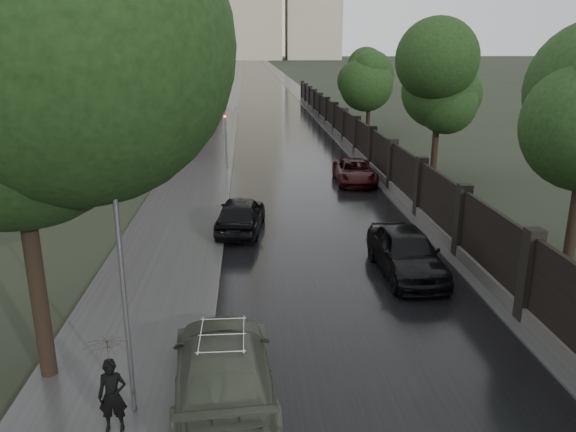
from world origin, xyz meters
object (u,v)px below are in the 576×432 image
Objects in this scene: tree_left_near at (10,95)px; car_right_near at (406,252)px; lamp_post at (124,299)px; volga_sedan at (223,368)px; traffic_light at (226,132)px; car_right_far at (355,172)px; tree_right_b at (439,91)px; tree_right_c at (370,75)px; hatchback_left at (241,214)px; tree_left_far at (171,79)px; pedestrian_umbrella at (109,358)px.

car_right_near is at bearing 29.44° from tree_left_near.
tree_left_near reaches higher than lamp_post.
lamp_post is (2.20, -1.50, -3.75)m from tree_left_near.
tree_left_near is 1.75× the size of volga_sedan.
traffic_light is 0.87× the size of car_right_far.
tree_left_near is 24.31m from tree_right_b.
car_right_near is at bearing -68.41° from traffic_light.
lamp_post is 10.54m from car_right_near.
car_right_far is (10.51, 18.59, -5.78)m from tree_left_near.
car_right_near is 13.07m from car_right_far.
tree_right_c is 1.37× the size of lamp_post.
car_right_far is at bearing 60.50° from tree_left_near.
tree_right_c is 19.46m from car_right_far.
traffic_light is at bearing 87.32° from lamp_post.
tree_right_c is 28.95m from hatchback_left.
hatchback_left is at bearing -85.18° from traffic_light.
hatchback_left is (-10.83, -8.52, -4.21)m from tree_right_b.
hatchback_left is at bearing 136.10° from car_right_near.
car_right_near reaches higher than volga_sedan.
car_right_near is (6.51, -16.46, -1.61)m from traffic_light.
lamp_post is at bearing -84.79° from tree_left_far.
tree_left_far is 17.45m from tree_right_b.
tree_right_c is (0.00, 18.00, 0.00)m from tree_right_b.
traffic_light is 8.17m from car_right_far.
volga_sedan is (1.82, 0.47, -1.91)m from lamp_post.
pedestrian_umbrella is at bearing -121.94° from tree_right_b.
tree_left_near reaches higher than tree_right_b.
tree_left_far is 28.73m from volga_sedan.
car_right_near is 1.96× the size of pedestrian_umbrella.
pedestrian_umbrella is (-2.32, -12.58, 1.00)m from hatchback_left.
pedestrian_umbrella is (2.35, -29.09, -3.50)m from tree_left_far.
car_right_far is at bearing -120.56° from hatchback_left.
car_right_near is at bearing -135.19° from volga_sedan.
tree_right_b reaches higher than hatchback_left.
lamp_post is at bearing 66.67° from pedestrian_umbrella.
tree_right_b is 15.05m from car_right_near.
lamp_post is at bearing 10.52° from volga_sedan.
tree_right_c is 1.53× the size of car_right_far.
hatchback_left is 0.94× the size of car_right_near.
lamp_post is at bearing -109.97° from car_right_far.
pedestrian_umbrella is at bearing 86.61° from hatchback_left.
tree_left_near reaches higher than tree_left_far.
lamp_post is 21.83m from car_right_far.
tree_right_b reaches higher than traffic_light.
tree_left_far reaches higher than hatchback_left.
tree_right_c is 1.51× the size of car_right_near.
tree_right_b is 1.62× the size of hatchback_left.
tree_right_c is (15.50, 10.00, -0.29)m from tree_left_far.
hatchback_left is (0.25, 11.52, -0.02)m from volga_sedan.
volga_sedan is at bearing 14.34° from lamp_post.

